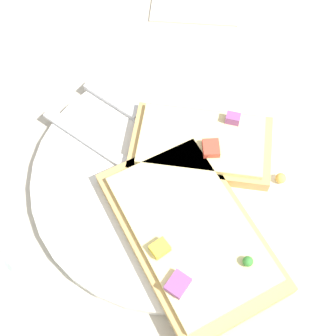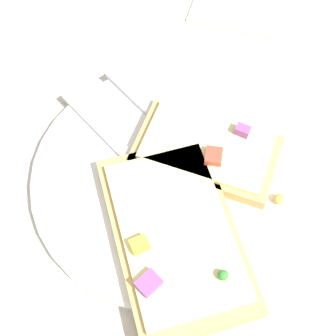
{
  "view_description": "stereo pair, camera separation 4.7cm",
  "coord_description": "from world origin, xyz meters",
  "views": [
    {
      "loc": [
        0.02,
        -0.23,
        0.44
      ],
      "look_at": [
        0.0,
        0.0,
        0.02
      ],
      "focal_mm": 50.0,
      "sensor_mm": 36.0,
      "label": 1
    },
    {
      "loc": [
        0.06,
        -0.22,
        0.44
      ],
      "look_at": [
        0.0,
        0.0,
        0.02
      ],
      "focal_mm": 50.0,
      "sensor_mm": 36.0,
      "label": 2
    }
  ],
  "objects": [
    {
      "name": "crumb_scatter",
      "position": [
        0.09,
        0.0,
        0.02
      ],
      "size": [
        0.11,
        0.01,
        0.01
      ],
      "color": "gold",
      "rests_on": "plate"
    },
    {
      "name": "napkin",
      "position": [
        0.01,
        0.26,
        0.0
      ],
      "size": [
        0.11,
        0.07,
        0.01
      ],
      "color": "beige",
      "rests_on": "ground"
    },
    {
      "name": "knife",
      "position": [
        -0.03,
        0.06,
        0.01
      ],
      "size": [
        0.18,
        0.12,
        0.01
      ],
      "rotation": [
        0.0,
        0.0,
        5.72
      ],
      "color": "silver",
      "rests_on": "plate"
    },
    {
      "name": "pizza_slice_main",
      "position": [
        0.03,
        -0.07,
        0.02
      ],
      "size": [
        0.2,
        0.22,
        0.03
      ],
      "rotation": [
        0.0,
        0.0,
        5.28
      ],
      "color": "tan",
      "rests_on": "plate"
    },
    {
      "name": "ground_plane",
      "position": [
        0.0,
        0.0,
        0.0
      ],
      "size": [
        4.0,
        4.0,
        0.0
      ],
      "primitive_type": "plane",
      "color": "#BCB29E"
    },
    {
      "name": "fork",
      "position": [
        -0.03,
        -0.0,
        0.01
      ],
      "size": [
        0.2,
        0.13,
        0.01
      ],
      "rotation": [
        0.0,
        0.0,
        5.73
      ],
      "color": "silver",
      "rests_on": "plate"
    },
    {
      "name": "pizza_slice_corner",
      "position": [
        0.03,
        0.03,
        0.02
      ],
      "size": [
        0.15,
        0.09,
        0.03
      ],
      "rotation": [
        0.0,
        0.0,
        3.08
      ],
      "color": "tan",
      "rests_on": "plate"
    },
    {
      "name": "plate",
      "position": [
        0.0,
        0.0,
        0.01
      ],
      "size": [
        0.28,
        0.28,
        0.01
      ],
      "color": "silver",
      "rests_on": "ground"
    }
  ]
}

